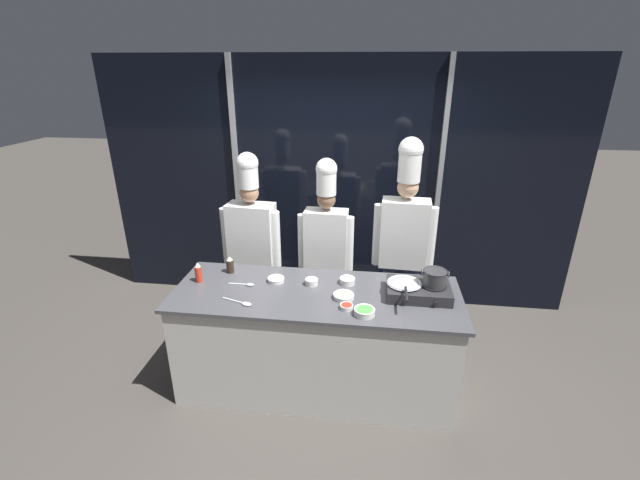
{
  "coord_description": "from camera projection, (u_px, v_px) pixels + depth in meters",
  "views": [
    {
      "loc": [
        0.42,
        -2.96,
        2.6
      ],
      "look_at": [
        0.0,
        0.25,
        1.26
      ],
      "focal_mm": 24.0,
      "sensor_mm": 36.0,
      "label": 1
    }
  ],
  "objects": [
    {
      "name": "serving_spoon_solid",
      "position": [
        246.0,
        284.0,
        3.51
      ],
      "size": [
        0.22,
        0.04,
        0.02
      ],
      "color": "#B2B5BA",
      "rests_on": "demo_counter"
    },
    {
      "name": "prep_bowl_chili_flakes",
      "position": [
        347.0,
        306.0,
        3.17
      ],
      "size": [
        0.1,
        0.1,
        0.03
      ],
      "color": "white",
      "rests_on": "demo_counter"
    },
    {
      "name": "squeeze_bottle_chili",
      "position": [
        198.0,
        273.0,
        3.54
      ],
      "size": [
        0.06,
        0.06,
        0.18
      ],
      "color": "red",
      "rests_on": "demo_counter"
    },
    {
      "name": "chef_line",
      "position": [
        404.0,
        231.0,
        3.98
      ],
      "size": [
        0.58,
        0.25,
        2.02
      ],
      "rotation": [
        0.0,
        0.0,
        3.09
      ],
      "color": "#2D3856",
      "rests_on": "ground_plane"
    },
    {
      "name": "chef_sous",
      "position": [
        326.0,
        239.0,
        4.12
      ],
      "size": [
        0.54,
        0.22,
        1.81
      ],
      "rotation": [
        0.0,
        0.0,
        3.11
      ],
      "color": "#2D3856",
      "rests_on": "ground_plane"
    },
    {
      "name": "prep_bowl_noodles",
      "position": [
        347.0,
        280.0,
        3.53
      ],
      "size": [
        0.13,
        0.13,
        0.05
      ],
      "color": "white",
      "rests_on": "demo_counter"
    },
    {
      "name": "stock_pot",
      "position": [
        435.0,
        277.0,
        3.29
      ],
      "size": [
        0.21,
        0.18,
        0.13
      ],
      "color": "#333335",
      "rests_on": "portable_stove"
    },
    {
      "name": "chef_head",
      "position": [
        252.0,
        235.0,
        4.16
      ],
      "size": [
        0.59,
        0.27,
        1.86
      ],
      "rotation": [
        0.0,
        0.0,
        3.07
      ],
      "color": "#232326",
      "rests_on": "ground_plane"
    },
    {
      "name": "squeeze_bottle_soy",
      "position": [
        230.0,
        265.0,
        3.71
      ],
      "size": [
        0.07,
        0.07,
        0.15
      ],
      "color": "#332319",
      "rests_on": "demo_counter"
    },
    {
      "name": "demo_counter",
      "position": [
        316.0,
        340.0,
        3.58
      ],
      "size": [
        2.3,
        0.85,
        0.91
      ],
      "color": "beige",
      "rests_on": "ground_plane"
    },
    {
      "name": "ground_plane",
      "position": [
        316.0,
        383.0,
        3.75
      ],
      "size": [
        24.0,
        24.0,
        0.0
      ],
      "primitive_type": "plane",
      "color": "#47423D"
    },
    {
      "name": "prep_bowl_bean_sprouts",
      "position": [
        312.0,
        281.0,
        3.51
      ],
      "size": [
        0.11,
        0.11,
        0.05
      ],
      "color": "white",
      "rests_on": "demo_counter"
    },
    {
      "name": "prep_bowl_garlic",
      "position": [
        276.0,
        279.0,
        3.57
      ],
      "size": [
        0.14,
        0.14,
        0.04
      ],
      "color": "white",
      "rests_on": "demo_counter"
    },
    {
      "name": "frying_pan",
      "position": [
        405.0,
        281.0,
        3.33
      ],
      "size": [
        0.27,
        0.47,
        0.05
      ],
      "color": "#ADAFB5",
      "rests_on": "portable_stove"
    },
    {
      "name": "serving_spoon_slotted",
      "position": [
        243.0,
        303.0,
        3.24
      ],
      "size": [
        0.26,
        0.11,
        0.02
      ],
      "color": "#B2B5BA",
      "rests_on": "demo_counter"
    },
    {
      "name": "prep_bowl_scallions",
      "position": [
        364.0,
        311.0,
        3.09
      ],
      "size": [
        0.15,
        0.15,
        0.05
      ],
      "color": "white",
      "rests_on": "demo_counter"
    },
    {
      "name": "portable_stove",
      "position": [
        418.0,
        290.0,
        3.35
      ],
      "size": [
        0.49,
        0.37,
        0.1
      ],
      "color": "#28282B",
      "rests_on": "demo_counter"
    },
    {
      "name": "prep_bowl_ginger",
      "position": [
        344.0,
        296.0,
        3.31
      ],
      "size": [
        0.16,
        0.16,
        0.04
      ],
      "color": "white",
      "rests_on": "demo_counter"
    },
    {
      "name": "window_wall_back",
      "position": [
        335.0,
        187.0,
        4.67
      ],
      "size": [
        5.14,
        0.09,
        2.7
      ],
      "color": "black",
      "rests_on": "ground_plane"
    }
  ]
}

